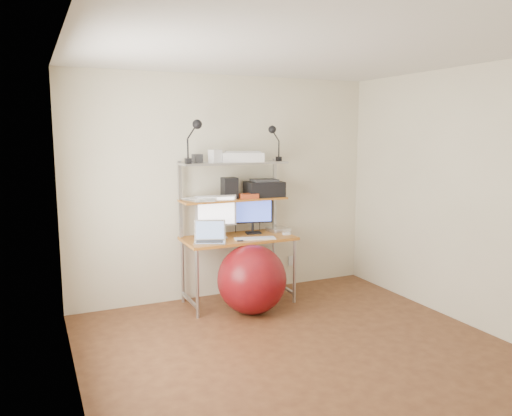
# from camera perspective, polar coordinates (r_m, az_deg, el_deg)

# --- Properties ---
(room) EXTENTS (3.60, 3.60, 3.60)m
(room) POSITION_cam_1_polar(r_m,az_deg,el_deg) (4.09, 5.71, -0.14)
(room) COLOR brown
(room) RESTS_ON ground
(computer_desk) EXTENTS (1.20, 0.60, 1.57)m
(computer_desk) POSITION_cam_1_polar(r_m,az_deg,el_deg) (5.47, -2.30, -1.00)
(computer_desk) COLOR #B96E24
(computer_desk) RESTS_ON ground
(desktop) EXTENTS (1.20, 0.60, 0.00)m
(desktop) POSITION_cam_1_polar(r_m,az_deg,el_deg) (5.45, -2.03, -3.34)
(desktop) COLOR #B96E24
(desktop) RESTS_ON computer_desk
(mid_shelf) EXTENTS (1.18, 0.34, 0.00)m
(mid_shelf) POSITION_cam_1_polar(r_m,az_deg,el_deg) (5.50, -2.57, 1.11)
(mid_shelf) COLOR #B96E24
(mid_shelf) RESTS_ON computer_desk
(top_shelf) EXTENTS (1.18, 0.34, 0.00)m
(top_shelf) POSITION_cam_1_polar(r_m,az_deg,el_deg) (5.46, -2.60, 5.28)
(top_shelf) COLOR #ABACB0
(top_shelf) RESTS_ON computer_desk
(floor) EXTENTS (3.60, 3.60, 0.00)m
(floor) POSITION_cam_1_polar(r_m,az_deg,el_deg) (4.45, 5.46, -16.25)
(floor) COLOR brown
(floor) RESTS_ON ground
(wall_outlet) EXTENTS (0.08, 0.01, 0.12)m
(wall_outlet) POSITION_cam_1_polar(r_m,az_deg,el_deg) (6.21, 4.05, -6.02)
(wall_outlet) COLOR silver
(wall_outlet) RESTS_ON room
(monitor_silver) EXTENTS (0.45, 0.18, 0.50)m
(monitor_silver) POSITION_cam_1_polar(r_m,az_deg,el_deg) (5.40, -4.60, -0.61)
(monitor_silver) COLOR #AFAFB4
(monitor_silver) RESTS_ON desktop
(monitor_black) EXTENTS (0.45, 0.17, 0.46)m
(monitor_black) POSITION_cam_1_polar(r_m,az_deg,el_deg) (5.62, -0.38, -0.58)
(monitor_black) COLOR black
(monitor_black) RESTS_ON desktop
(laptop) EXTENTS (0.39, 0.36, 0.28)m
(laptop) POSITION_cam_1_polar(r_m,az_deg,el_deg) (5.22, -5.29, -3.38)
(laptop) COLOR silver
(laptop) RESTS_ON desktop
(keyboard) EXTENTS (0.45, 0.22, 0.01)m
(keyboard) POSITION_cam_1_polar(r_m,az_deg,el_deg) (5.35, -0.13, -3.50)
(keyboard) COLOR silver
(keyboard) RESTS_ON desktop
(mouse) EXTENTS (0.08, 0.05, 0.02)m
(mouse) POSITION_cam_1_polar(r_m,az_deg,el_deg) (5.58, 3.51, -2.94)
(mouse) COLOR silver
(mouse) RESTS_ON desktop
(mac_mini) EXTENTS (0.23, 0.23, 0.04)m
(mac_mini) POSITION_cam_1_polar(r_m,az_deg,el_deg) (5.76, 2.53, -2.47)
(mac_mini) COLOR silver
(mac_mini) RESTS_ON desktop
(phone) EXTENTS (0.10, 0.13, 0.01)m
(phone) POSITION_cam_1_polar(r_m,az_deg,el_deg) (5.28, -1.87, -3.67)
(phone) COLOR black
(phone) RESTS_ON desktop
(printer) EXTENTS (0.43, 0.31, 0.20)m
(printer) POSITION_cam_1_polar(r_m,az_deg,el_deg) (5.65, 0.95, 2.26)
(printer) COLOR black
(printer) RESTS_ON mid_shelf
(nas_cube) EXTENTS (0.16, 0.16, 0.23)m
(nas_cube) POSITION_cam_1_polar(r_m,az_deg,el_deg) (5.48, -3.05, 2.29)
(nas_cube) COLOR black
(nas_cube) RESTS_ON mid_shelf
(red_box) EXTENTS (0.20, 0.14, 0.05)m
(red_box) POSITION_cam_1_polar(r_m,az_deg,el_deg) (5.48, -0.85, 1.37)
(red_box) COLOR #AD3E1B
(red_box) RESTS_ON mid_shelf
(scanner) EXTENTS (0.51, 0.41, 0.12)m
(scanner) POSITION_cam_1_polar(r_m,az_deg,el_deg) (5.49, -1.57, 5.88)
(scanner) COLOR silver
(scanner) RESTS_ON top_shelf
(box_white) EXTENTS (0.14, 0.13, 0.14)m
(box_white) POSITION_cam_1_polar(r_m,az_deg,el_deg) (5.36, -4.69, 5.92)
(box_white) COLOR silver
(box_white) RESTS_ON top_shelf
(box_grey) EXTENTS (0.10, 0.10, 0.09)m
(box_grey) POSITION_cam_1_polar(r_m,az_deg,el_deg) (5.37, -6.72, 5.65)
(box_grey) COLOR #313134
(box_grey) RESTS_ON top_shelf
(clip_lamp_left) EXTENTS (0.18, 0.10, 0.45)m
(clip_lamp_left) POSITION_cam_1_polar(r_m,az_deg,el_deg) (5.20, -6.96, 8.68)
(clip_lamp_left) COLOR black
(clip_lamp_left) RESTS_ON top_shelf
(clip_lamp_right) EXTENTS (0.16, 0.09, 0.40)m
(clip_lamp_right) POSITION_cam_1_polar(r_m,az_deg,el_deg) (5.61, 2.03, 8.31)
(clip_lamp_right) COLOR black
(clip_lamp_right) RESTS_ON top_shelf
(exercise_ball) EXTENTS (0.72, 0.72, 0.72)m
(exercise_ball) POSITION_cam_1_polar(r_m,az_deg,el_deg) (5.23, -0.48, -8.15)
(exercise_ball) COLOR maroon
(exercise_ball) RESTS_ON floor
(paper_stack) EXTENTS (0.41, 0.41, 0.03)m
(paper_stack) POSITION_cam_1_polar(r_m,az_deg,el_deg) (5.37, -6.22, 1.04)
(paper_stack) COLOR white
(paper_stack) RESTS_ON mid_shelf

